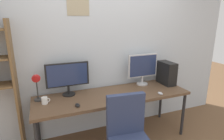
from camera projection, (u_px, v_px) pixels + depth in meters
wall_back at (103, 51)px, 2.91m from camera, size 4.62×0.11×2.60m
desk at (113, 97)px, 2.69m from camera, size 2.22×0.68×0.74m
monitor_left at (68, 77)px, 2.58m from camera, size 0.59×0.18×0.47m
monitor_right at (143, 67)px, 3.00m from camera, size 0.52×0.18×0.51m
pc_tower at (166, 73)px, 3.07m from camera, size 0.17×0.34×0.37m
desk_lamp at (36, 82)px, 2.39m from camera, size 0.11×0.15×0.40m
keyboard_main at (120, 100)px, 2.47m from camera, size 0.34×0.13×0.02m
mouse_left_side at (160, 93)px, 2.67m from camera, size 0.06×0.10×0.03m
mouse_right_side at (78, 105)px, 2.31m from camera, size 0.06×0.10×0.03m
coffee_mug at (45, 100)px, 2.37m from camera, size 0.11×0.08×0.09m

